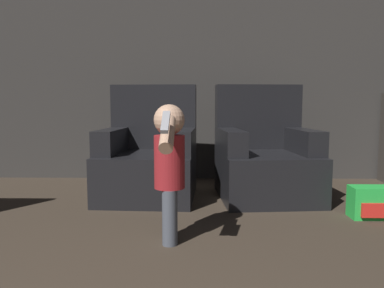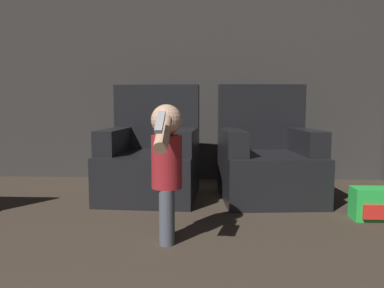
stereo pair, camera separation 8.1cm
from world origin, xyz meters
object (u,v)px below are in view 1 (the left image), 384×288
at_px(person_toddler, 169,162).
at_px(toy_backpack, 370,203).
at_px(armchair_left, 150,159).
at_px(armchair_right, 265,159).

relative_size(person_toddler, toy_backpack, 2.94).
bearing_deg(person_toddler, armchair_left, 8.63).
xyz_separation_m(armchair_left, armchair_right, (0.99, -0.00, 0.00)).
relative_size(armchair_right, toy_backpack, 3.60).
bearing_deg(armchair_right, armchair_left, 175.00).
relative_size(armchair_left, person_toddler, 1.22).
distance_m(armchair_left, person_toddler, 1.14).
xyz_separation_m(person_toddler, toy_backpack, (1.37, 0.49, -0.36)).
distance_m(armchair_left, armchair_right, 0.99).
distance_m(person_toddler, toy_backpack, 1.49).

